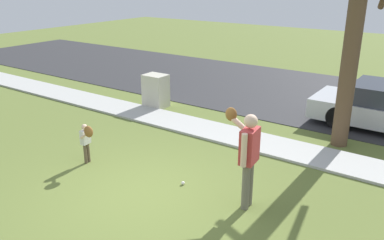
{
  "coord_description": "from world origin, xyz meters",
  "views": [
    {
      "loc": [
        4.64,
        -4.99,
        3.98
      ],
      "look_at": [
        -0.08,
        1.78,
        1.0
      ],
      "focal_mm": 37.29,
      "sensor_mm": 36.0,
      "label": 1
    }
  ],
  "objects_px": {
    "person_child": "(87,138)",
    "baseball": "(183,183)",
    "street_tree_near": "(355,20)",
    "utility_cabinet": "(156,91)",
    "person_adult": "(247,151)"
  },
  "relations": [
    {
      "from": "person_child",
      "to": "utility_cabinet",
      "type": "height_order",
      "value": "utility_cabinet"
    },
    {
      "from": "person_adult",
      "to": "utility_cabinet",
      "type": "bearing_deg",
      "value": -41.74
    },
    {
      "from": "person_child",
      "to": "utility_cabinet",
      "type": "xyz_separation_m",
      "value": [
        -1.46,
        4.12,
        -0.11
      ]
    },
    {
      "from": "person_child",
      "to": "baseball",
      "type": "distance_m",
      "value": 2.42
    },
    {
      "from": "street_tree_near",
      "to": "utility_cabinet",
      "type": "bearing_deg",
      "value": -177.84
    },
    {
      "from": "baseball",
      "to": "street_tree_near",
      "type": "height_order",
      "value": "street_tree_near"
    },
    {
      "from": "person_adult",
      "to": "baseball",
      "type": "distance_m",
      "value": 1.74
    },
    {
      "from": "street_tree_near",
      "to": "person_child",
      "type": "bearing_deg",
      "value": -134.76
    },
    {
      "from": "person_adult",
      "to": "person_child",
      "type": "distance_m",
      "value": 3.75
    },
    {
      "from": "street_tree_near",
      "to": "baseball",
      "type": "bearing_deg",
      "value": -117.17
    },
    {
      "from": "person_child",
      "to": "utility_cabinet",
      "type": "bearing_deg",
      "value": 103.1
    },
    {
      "from": "person_child",
      "to": "street_tree_near",
      "type": "relative_size",
      "value": 0.17
    },
    {
      "from": "person_adult",
      "to": "utility_cabinet",
      "type": "height_order",
      "value": "person_adult"
    },
    {
      "from": "baseball",
      "to": "street_tree_near",
      "type": "xyz_separation_m",
      "value": [
        2.0,
        3.9,
        3.03
      ]
    },
    {
      "from": "person_adult",
      "to": "street_tree_near",
      "type": "distance_m",
      "value": 4.39
    }
  ]
}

